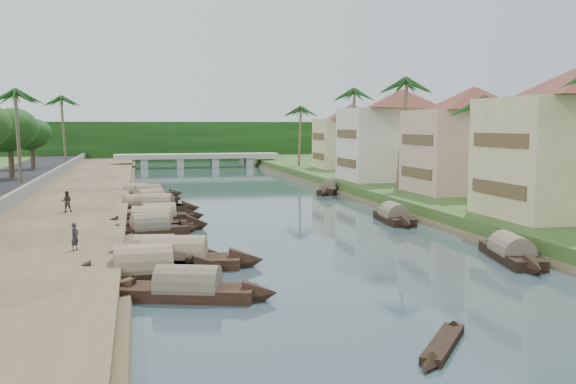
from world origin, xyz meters
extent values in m
plane|color=#31444A|center=(0.00, 0.00, 0.00)|extent=(220.00, 220.00, 0.00)
cube|color=brown|center=(-16.00, 20.00, 0.40)|extent=(10.00, 180.00, 0.80)
cube|color=#29441B|center=(19.00, 20.00, 0.60)|extent=(16.00, 180.00, 1.20)
cube|color=slate|center=(-20.20, 20.00, 1.35)|extent=(0.40, 180.00, 1.10)
cube|color=black|center=(0.00, 95.00, 4.00)|extent=(120.00, 4.00, 8.00)
cube|color=black|center=(0.00, 100.00, 4.00)|extent=(120.00, 4.00, 8.00)
cube|color=black|center=(0.00, 105.00, 4.00)|extent=(120.00, 4.00, 8.00)
cube|color=#A3A298|center=(0.00, 72.00, 2.00)|extent=(28.00, 4.00, 0.80)
cube|color=#A3A298|center=(-9.00, 72.00, 0.90)|extent=(1.20, 3.50, 1.80)
cube|color=#A3A298|center=(-3.00, 72.00, 0.90)|extent=(1.20, 3.50, 1.80)
cube|color=#A3A298|center=(3.00, 72.00, 0.90)|extent=(1.20, 3.50, 1.80)
cube|color=#A3A298|center=(9.00, 72.00, 0.90)|extent=(1.20, 3.50, 1.80)
cube|color=brown|center=(12.95, -2.00, 3.20)|extent=(0.10, 6.40, 0.90)
cube|color=brown|center=(12.95, -2.00, 6.40)|extent=(0.10, 6.40, 0.90)
cube|color=#C9A38E|center=(20.00, 14.00, 4.95)|extent=(11.00, 8.00, 7.50)
pyramid|color=maroon|center=(20.00, 14.00, 9.80)|extent=(14.11, 14.11, 2.20)
cube|color=brown|center=(14.45, 14.00, 3.08)|extent=(0.10, 6.40, 0.90)
cube|color=brown|center=(14.45, 14.00, 6.08)|extent=(0.10, 6.40, 0.90)
cube|color=beige|center=(19.00, 28.00, 5.20)|extent=(13.00, 8.00, 8.00)
pyramid|color=maroon|center=(19.00, 28.00, 10.30)|extent=(15.59, 15.59, 2.20)
cube|color=brown|center=(12.45, 28.00, 3.20)|extent=(0.10, 6.40, 0.90)
cube|color=brown|center=(12.45, 28.00, 6.40)|extent=(0.10, 6.40, 0.90)
cube|color=beige|center=(20.00, 48.00, 4.70)|extent=(10.00, 7.00, 7.00)
pyramid|color=maroon|center=(20.00, 48.00, 9.30)|extent=(12.62, 12.62, 2.20)
cube|color=brown|center=(14.95, 48.00, 2.95)|extent=(0.10, 5.60, 0.90)
cube|color=brown|center=(14.95, 48.00, 5.75)|extent=(0.10, 5.60, 0.90)
cube|color=black|center=(-8.17, -12.77, 0.20)|extent=(5.91, 3.44, 0.70)
cone|color=black|center=(-5.20, -13.76, 0.28)|extent=(2.03, 2.01, 1.76)
cone|color=black|center=(-11.15, -11.78, 0.28)|extent=(2.03, 2.01, 1.76)
cylinder|color=#736856|center=(-8.17, -12.77, 0.58)|extent=(4.67, 3.09, 1.83)
cube|color=black|center=(-10.00, -8.41, 0.20)|extent=(5.91, 2.41, 0.70)
cone|color=black|center=(-6.79, -8.22, 0.28)|extent=(1.80, 1.96, 2.04)
cone|color=black|center=(-13.22, -8.61, 0.28)|extent=(1.80, 1.96, 2.04)
cylinder|color=#8A7458|center=(-10.00, -8.41, 0.58)|extent=(4.55, 2.41, 2.15)
cube|color=black|center=(-8.37, -6.37, 0.20)|extent=(7.13, 3.50, 0.70)
cone|color=black|center=(-4.65, -7.15, 0.28)|extent=(2.31, 2.28, 2.14)
cone|color=black|center=(-12.09, -5.58, 0.28)|extent=(2.31, 2.28, 2.14)
cylinder|color=#8A7458|center=(-8.37, -6.37, 0.58)|extent=(5.57, 3.25, 2.22)
cube|color=black|center=(-9.79, -6.98, 0.20)|extent=(5.27, 3.23, 0.70)
cone|color=black|center=(-7.17, -7.94, 0.28)|extent=(1.85, 1.85, 1.60)
cone|color=black|center=(-12.41, -6.02, 0.28)|extent=(1.85, 1.85, 1.60)
cylinder|color=#736856|center=(-9.79, -6.98, 0.58)|extent=(4.18, 2.88, 1.67)
cube|color=black|center=(-9.34, -4.10, 0.20)|extent=(4.83, 2.23, 0.70)
cone|color=black|center=(-6.78, -4.47, 0.28)|extent=(1.54, 1.60, 1.57)
cone|color=black|center=(-11.90, -3.73, 0.28)|extent=(1.54, 1.60, 1.57)
cylinder|color=#8A7458|center=(-9.34, -4.10, 0.58)|extent=(3.75, 2.13, 1.64)
cube|color=black|center=(-9.21, 5.98, 0.20)|extent=(5.99, 2.87, 0.70)
cone|color=black|center=(-6.02, 5.62, 0.28)|extent=(1.93, 2.19, 2.19)
cone|color=black|center=(-12.40, 6.35, 0.28)|extent=(1.93, 2.19, 2.19)
cylinder|color=#8A7458|center=(-9.21, 5.98, 0.58)|extent=(4.65, 2.81, 2.32)
cube|color=black|center=(-9.42, 3.95, 0.20)|extent=(5.29, 2.83, 0.70)
cone|color=black|center=(-6.70, 4.55, 0.28)|extent=(1.78, 1.90, 1.78)
cone|color=black|center=(-12.15, 3.35, 0.28)|extent=(1.78, 1.90, 1.78)
cylinder|color=#736856|center=(-9.42, 3.95, 0.58)|extent=(4.15, 2.65, 1.87)
cube|color=black|center=(-8.57, 10.19, 0.20)|extent=(5.18, 1.87, 0.70)
cone|color=black|center=(-5.74, 10.34, 0.28)|extent=(1.54, 1.52, 1.61)
cone|color=black|center=(-11.40, 10.04, 0.28)|extent=(1.54, 1.52, 1.61)
cylinder|color=#8A7458|center=(-8.57, 10.19, 0.58)|extent=(3.98, 1.87, 1.67)
cube|color=black|center=(-8.55, 16.12, 0.20)|extent=(5.30, 2.74, 0.70)
cone|color=black|center=(-5.79, 15.62, 0.28)|extent=(1.76, 1.93, 1.85)
cone|color=black|center=(-11.31, 16.61, 0.28)|extent=(1.76, 1.93, 1.85)
cylinder|color=#8A7458|center=(-8.55, 16.12, 0.58)|extent=(4.14, 2.61, 1.96)
cube|color=black|center=(-8.49, 16.22, 0.20)|extent=(5.66, 3.32, 0.70)
cone|color=black|center=(-5.64, 15.23, 0.28)|extent=(1.94, 1.88, 1.63)
cone|color=black|center=(-11.34, 17.21, 0.28)|extent=(1.94, 1.88, 1.63)
cylinder|color=#736856|center=(-8.49, 16.22, 0.58)|extent=(4.47, 2.95, 1.68)
cube|color=black|center=(-10.15, 17.09, 0.20)|extent=(5.22, 2.73, 0.70)
cone|color=black|center=(-7.46, 17.72, 0.28)|extent=(1.73, 1.76, 1.63)
cone|color=black|center=(-12.84, 16.46, 0.28)|extent=(1.73, 1.76, 1.63)
cylinder|color=#8A7458|center=(-10.15, 17.09, 0.58)|extent=(4.09, 2.52, 1.70)
cube|color=black|center=(-9.10, 20.99, 0.20)|extent=(5.31, 4.08, 0.70)
cone|color=black|center=(-6.64, 22.41, 0.28)|extent=(2.08, 2.11, 1.74)
cone|color=black|center=(-11.57, 19.57, 0.28)|extent=(2.08, 2.11, 1.74)
cylinder|color=#8A7458|center=(-9.10, 20.99, 0.58)|extent=(4.30, 3.53, 1.83)
cube|color=black|center=(-9.18, 26.76, 0.20)|extent=(5.55, 2.56, 0.70)
cone|color=black|center=(-6.26, 27.37, 0.28)|extent=(1.76, 1.62, 1.51)
cone|color=black|center=(-12.09, 26.15, 0.28)|extent=(1.76, 1.62, 1.51)
cylinder|color=#736856|center=(-9.18, 26.76, 0.58)|extent=(4.32, 2.36, 1.55)
cube|color=black|center=(-10.32, 27.28, 0.20)|extent=(5.35, 3.09, 0.70)
cone|color=black|center=(-7.63, 26.44, 0.28)|extent=(1.84, 1.86, 1.65)
cone|color=black|center=(-13.02, 28.12, 0.28)|extent=(1.84, 1.86, 1.65)
cylinder|color=#8A7458|center=(-10.32, 27.28, 0.58)|extent=(4.22, 2.80, 1.72)
cube|color=black|center=(9.69, -8.90, 0.20)|extent=(2.99, 6.27, 0.70)
cone|color=black|center=(10.42, -5.62, 0.28)|extent=(1.88, 2.01, 1.74)
cone|color=black|center=(8.96, -12.18, 0.28)|extent=(1.88, 2.01, 1.74)
cylinder|color=#736856|center=(9.69, -8.90, 0.58)|extent=(2.74, 4.90, 1.79)
cube|color=black|center=(8.88, 5.62, 0.20)|extent=(2.19, 5.62, 0.70)
cone|color=black|center=(9.13, 8.66, 0.28)|extent=(1.69, 1.70, 1.75)
cone|color=black|center=(8.62, 2.58, 0.28)|extent=(1.69, 1.70, 1.75)
cylinder|color=#736856|center=(8.88, 5.62, 0.58)|extent=(2.15, 4.33, 1.81)
cube|color=black|center=(10.26, 27.07, 0.20)|extent=(4.28, 6.18, 0.70)
cone|color=black|center=(11.78, 30.06, 0.28)|extent=(2.16, 2.23, 1.75)
cone|color=black|center=(8.74, 24.07, 0.28)|extent=(2.16, 2.23, 1.75)
cylinder|color=#736856|center=(10.26, 27.07, 0.58)|extent=(3.69, 4.94, 1.80)
cube|color=black|center=(-0.37, -20.76, 0.10)|extent=(2.97, 3.48, 0.35)
cone|color=black|center=(0.99, -19.05, 0.10)|extent=(1.16, 1.20, 0.71)
cone|color=black|center=(-1.73, -22.47, 0.10)|extent=(1.16, 1.20, 0.71)
cube|color=black|center=(-7.96, -4.59, 0.10)|extent=(3.66, 1.85, 0.35)
cone|color=black|center=(-6.04, -3.98, 0.10)|extent=(1.10, 1.03, 0.80)
cone|color=black|center=(-9.88, -5.21, 0.10)|extent=(1.10, 1.03, 0.80)
cube|color=black|center=(-7.68, 18.67, 0.10)|extent=(4.28, 3.06, 0.35)
cone|color=black|center=(-5.53, 17.38, 0.10)|extent=(1.41, 1.34, 0.89)
cone|color=black|center=(-9.84, 19.96, 0.10)|extent=(1.41, 1.34, 0.89)
cylinder|color=brown|center=(16.00, 5.97, 5.34)|extent=(1.09, 0.36, 8.28)
sphere|color=#184416|center=(16.00, 5.97, 9.32)|extent=(3.20, 3.20, 3.20)
cylinder|color=brown|center=(15.00, 19.15, 6.56)|extent=(1.24, 0.36, 10.70)
sphere|color=#184416|center=(15.00, 19.15, 11.70)|extent=(3.20, 3.20, 3.20)
cylinder|color=brown|center=(16.00, 36.76, 6.52)|extent=(0.88, 0.36, 10.64)
sphere|color=#184416|center=(16.00, 36.76, 11.62)|extent=(3.20, 3.20, 3.20)
cylinder|color=brown|center=(-22.00, 31.24, 6.18)|extent=(0.58, 0.36, 9.56)
sphere|color=#184416|center=(-22.00, 31.24, 10.76)|extent=(3.20, 3.20, 3.20)
cylinder|color=brown|center=(14.00, 55.20, 5.64)|extent=(0.68, 0.36, 8.89)
sphere|color=#184416|center=(14.00, 55.20, 9.90)|extent=(3.20, 3.20, 3.20)
cylinder|color=brown|center=(-20.50, 60.15, 6.47)|extent=(0.75, 0.36, 10.14)
sphere|color=#184416|center=(-20.50, 60.15, 11.33)|extent=(3.20, 3.20, 3.20)
cylinder|color=#483529|center=(-24.00, 37.85, 3.21)|extent=(0.60, 0.60, 3.70)
ellipsoid|color=black|center=(-24.00, 37.85, 6.74)|extent=(5.44, 5.44, 4.47)
cylinder|color=#483529|center=(-24.00, 53.24, 2.97)|extent=(0.60, 0.60, 3.20)
ellipsoid|color=black|center=(-24.00, 53.24, 6.03)|extent=(4.60, 4.60, 3.78)
cylinder|color=#483529|center=(24.00, 29.59, 3.05)|extent=(0.60, 0.60, 3.78)
ellipsoid|color=black|center=(24.00, 29.59, 6.65)|extent=(4.90, 4.90, 4.03)
imported|color=#26262D|center=(-13.44, -4.70, 1.53)|extent=(0.58, 0.64, 1.47)
imported|color=#393828|center=(-15.44, 11.12, 1.61)|extent=(0.83, 0.66, 1.62)
camera|label=1|loc=(-10.16, -39.72, 7.40)|focal=40.00mm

